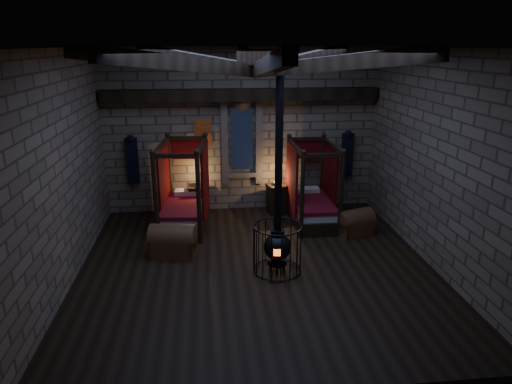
{
  "coord_description": "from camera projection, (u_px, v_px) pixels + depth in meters",
  "views": [
    {
      "loc": [
        -0.92,
        -8.16,
        4.28
      ],
      "look_at": [
        0.05,
        0.6,
        1.39
      ],
      "focal_mm": 32.0,
      "sensor_mm": 36.0,
      "label": 1
    }
  ],
  "objects": [
    {
      "name": "stove",
      "position": [
        277.0,
        243.0,
        8.79
      ],
      "size": [
        0.95,
        0.95,
        4.05
      ],
      "rotation": [
        0.0,
        0.0,
        -0.18
      ],
      "color": "black",
      "rests_on": "ground"
    },
    {
      "name": "bed_right",
      "position": [
        311.0,
        203.0,
        11.35
      ],
      "size": [
        1.02,
        1.91,
        1.98
      ],
      "rotation": [
        0.0,
        0.0,
        -0.01
      ],
      "color": "black",
      "rests_on": "ground"
    },
    {
      "name": "room",
      "position": [
        256.0,
        75.0,
        8.06
      ],
      "size": [
        7.02,
        7.02,
        4.29
      ],
      "color": "black",
      "rests_on": "ground"
    },
    {
      "name": "bed_left",
      "position": [
        185.0,
        206.0,
        11.05
      ],
      "size": [
        1.23,
        2.06,
        2.06
      ],
      "rotation": [
        0.0,
        0.0,
        -0.1
      ],
      "color": "black",
      "rests_on": "ground"
    },
    {
      "name": "nightstand_left",
      "position": [
        198.0,
        200.0,
        11.77
      ],
      "size": [
        0.53,
        0.51,
        0.99
      ],
      "rotation": [
        0.0,
        0.0,
        0.06
      ],
      "color": "black",
      "rests_on": "ground"
    },
    {
      "name": "trunk_right",
      "position": [
        355.0,
        223.0,
        10.65
      ],
      "size": [
        0.96,
        0.78,
        0.61
      ],
      "rotation": [
        0.0,
        0.0,
        0.34
      ],
      "color": "#58351C",
      "rests_on": "ground"
    },
    {
      "name": "nightstand_right",
      "position": [
        277.0,
        199.0,
        11.95
      ],
      "size": [
        0.58,
        0.56,
        0.85
      ],
      "rotation": [
        0.0,
        0.0,
        0.24
      ],
      "color": "black",
      "rests_on": "ground"
    },
    {
      "name": "trunk_left",
      "position": [
        173.0,
        241.0,
        9.58
      ],
      "size": [
        1.03,
        0.76,
        0.69
      ],
      "rotation": [
        0.0,
        0.0,
        -0.19
      ],
      "color": "#58351C",
      "rests_on": "ground"
    }
  ]
}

